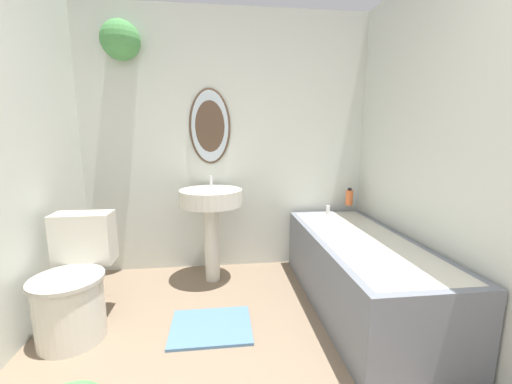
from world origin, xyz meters
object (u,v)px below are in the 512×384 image
object	(u,v)px
bathtub	(360,271)
shampoo_bottle	(349,197)
pedestal_sink	(211,208)
toilet	(74,287)

from	to	relation	value
bathtub	shampoo_bottle	distance (m)	0.87
bathtub	pedestal_sink	bearing A→B (deg)	152.50
pedestal_sink	shampoo_bottle	distance (m)	1.33
pedestal_sink	bathtub	size ratio (longest dim) A/B	0.55
toilet	bathtub	world-z (taller)	toilet
toilet	bathtub	distance (m)	1.98
toilet	pedestal_sink	bearing A→B (deg)	37.25
toilet	pedestal_sink	xyz separation A→B (m)	(0.87, 0.66, 0.35)
pedestal_sink	bathtub	xyz separation A→B (m)	(1.11, -0.58, -0.38)
shampoo_bottle	toilet	bearing A→B (deg)	-159.32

